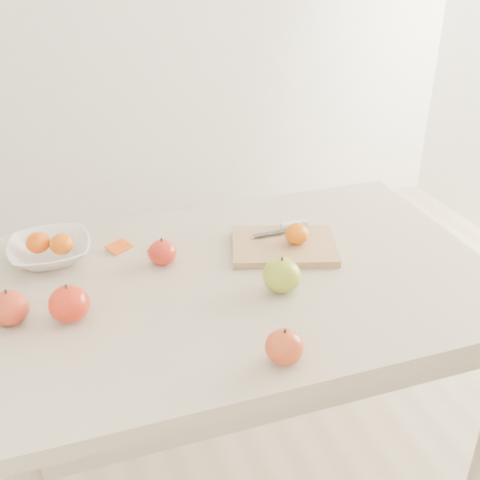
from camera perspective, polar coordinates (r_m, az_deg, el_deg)
name	(u,v)px	position (r m, az deg, el deg)	size (l,w,h in m)	color
table	(246,308)	(1.52, 0.61, -6.46)	(1.20, 0.80, 0.75)	beige
cutting_board	(284,246)	(1.57, 4.20, -0.57)	(0.27, 0.20, 0.02)	tan
board_tangerine	(297,234)	(1.55, 5.41, 0.60)	(0.06, 0.06, 0.05)	orange
fruit_bowl	(50,251)	(1.58, -17.58, -0.99)	(0.20, 0.20, 0.05)	white
bowl_tangerine_near	(38,243)	(1.58, -18.62, -0.23)	(0.06, 0.06, 0.05)	#D46207
bowl_tangerine_far	(61,244)	(1.56, -16.58, -0.37)	(0.06, 0.06, 0.05)	#DB5D07
orange_peel_a	(119,248)	(1.60, -11.38, -0.77)	(0.06, 0.04, 0.00)	#C6450E
orange_peel_b	(157,250)	(1.57, -7.85, -0.99)	(0.04, 0.04, 0.00)	#C64D0D
paring_knife	(290,226)	(1.63, 4.78, 1.34)	(0.17, 0.04, 0.01)	white
apple_green	(282,275)	(1.39, 3.96, -3.35)	(0.09, 0.09, 0.08)	#588917
apple_red_b	(69,304)	(1.34, -15.91, -5.83)	(0.09, 0.09, 0.08)	#99050F
apple_red_a	(162,252)	(1.50, -7.37, -1.18)	(0.07, 0.07, 0.06)	#9F0914
apple_red_d	(9,308)	(1.37, -21.03, -6.03)	(0.08, 0.08, 0.07)	maroon
apple_red_c	(284,347)	(1.19, 4.22, -10.06)	(0.08, 0.08, 0.07)	#A11810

